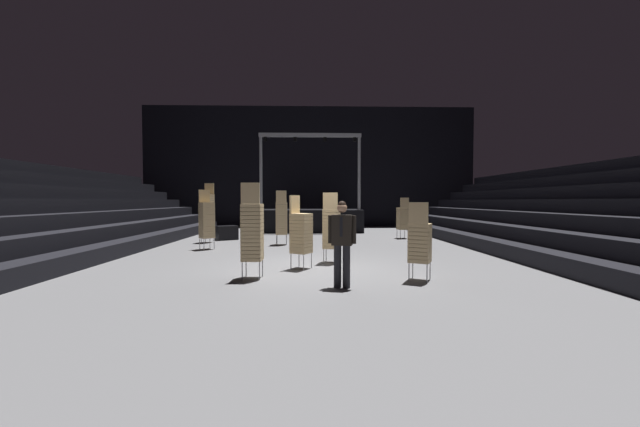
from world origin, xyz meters
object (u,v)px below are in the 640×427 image
Objects in this scene: chair_stack_mid_left at (207,219)px; chair_stack_rear_centre at (208,213)px; chair_stack_mid_right at (403,218)px; chair_stack_rear_right at (282,218)px; chair_stack_rear_left at (420,241)px; chair_stack_mid_centre at (301,232)px; chair_stack_front_left at (331,228)px; equipment_road_case at (227,233)px; chair_stack_front_right at (252,231)px; stage_riser at (310,219)px; man_with_tie at (342,239)px.

chair_stack_mid_left is 0.86× the size of chair_stack_rear_centre.
chair_stack_mid_right is 0.88× the size of chair_stack_rear_right.
chair_stack_mid_left is 1.00× the size of chair_stack_rear_right.
chair_stack_rear_right is at bearing 145.66° from chair_stack_rear_left.
chair_stack_front_left is at bearing 168.10° from chair_stack_mid_centre.
equipment_road_case is (-6.10, 8.51, -0.55)m from chair_stack_rear_left.
chair_stack_rear_centre reaches higher than chair_stack_mid_left.
chair_stack_mid_centre is at bearing -131.38° from chair_stack_mid_right.
chair_stack_front_left is 0.92× the size of chair_stack_rear_right.
chair_stack_front_right is 1.25× the size of chair_stack_rear_left.
chair_stack_mid_right is 1.00× the size of chair_stack_mid_centre.
chair_stack_rear_left is (2.36, -13.10, 0.17)m from stage_riser.
chair_stack_mid_left reaches higher than chair_stack_mid_centre.
man_with_tie is 10.20m from chair_stack_mid_right.
chair_stack_rear_centre is at bearing 179.60° from chair_stack_mid_right.
chair_stack_rear_left is 10.48m from equipment_road_case.
chair_stack_rear_right reaches higher than chair_stack_mid_centre.
man_with_tie is 0.81× the size of chair_stack_mid_left.
stage_riser is at bearing -153.47° from chair_stack_mid_left.
chair_stack_mid_centre is at bearing 178.26° from chair_stack_rear_left.
chair_stack_rear_left is (3.68, -0.34, -0.21)m from chair_stack_front_right.
chair_stack_front_right is at bearing -133.11° from chair_stack_mid_right.
stage_riser is 11.63m from chair_stack_mid_centre.
chair_stack_front_left is 7.51m from chair_stack_mid_right.
chair_stack_front_left is 1.15× the size of chair_stack_rear_left.
chair_stack_mid_centre is at bearing -81.86° from chair_stack_rear_right.
chair_stack_rear_left is 7.49m from chair_stack_rear_right.
chair_stack_mid_left is (-3.72, -7.77, 0.38)m from stage_riser.
chair_stack_rear_centre is at bearing 115.51° from chair_stack_front_right.
stage_riser is at bearing -73.46° from man_with_tie.
chair_stack_mid_left is 5.18m from chair_stack_mid_centre.
chair_stack_front_right is 2.37× the size of equipment_road_case.
man_with_tie is at bearing 53.77° from chair_stack_mid_centre.
stage_riser is 6.59m from chair_stack_rear_right.
chair_stack_mid_centre is 2.09× the size of equipment_road_case.
chair_stack_rear_left is at bearing 100.88° from chair_stack_mid_left.
chair_stack_mid_right is (7.99, 3.59, -0.13)m from chair_stack_mid_left.
chair_stack_front_right reaches higher than chair_stack_mid_centre.
chair_stack_front_right is 3.70m from chair_stack_rear_left.
chair_stack_mid_right reaches higher than chair_stack_rear_left.
chair_stack_front_right reaches higher than chair_stack_mid_right.
chair_stack_front_right is 1.56m from chair_stack_mid_centre.
chair_stack_front_right reaches higher than equipment_road_case.
chair_stack_mid_right is at bearing 21.37° from chair_stack_rear_right.
chair_stack_mid_right reaches higher than man_with_tie.
chair_stack_rear_left reaches higher than equipment_road_case.
chair_stack_rear_centre is (-4.02, 5.99, 0.29)m from chair_stack_mid_centre.
chair_stack_front_right and chair_stack_mid_left have the same top height.
chair_stack_rear_centre is at bearing 147.04° from chair_stack_front_left.
chair_stack_front_left is at bearing -129.48° from chair_stack_mid_right.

